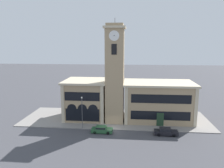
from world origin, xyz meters
TOP-DOWN VIEW (x-y plane):
  - ground_plane at (0.00, 0.00)m, footprint 300.00×300.00m
  - sidewalk_kerb at (0.00, 7.10)m, footprint 43.46×14.20m
  - clock_tower at (-0.00, 4.95)m, footprint 4.68×4.68m
  - town_hall_left_wing at (-7.04, 7.55)m, footprint 10.21×9.93m
  - town_hall_right_wing at (10.01, 7.56)m, footprint 16.14×9.93m
  - parked_car_near at (-2.09, -1.52)m, footprint 4.32×1.92m
  - parked_car_mid at (10.56, -1.52)m, footprint 4.66×1.93m
  - street_lamp at (-6.49, 0.36)m, footprint 0.36×0.36m

SIDE VIEW (x-z plane):
  - ground_plane at x=0.00m, z-range 0.00..0.00m
  - sidewalk_kerb at x=0.00m, z-range 0.00..0.15m
  - parked_car_near at x=-2.09m, z-range 0.03..1.39m
  - parked_car_mid at x=10.56m, z-range 0.03..1.47m
  - street_lamp at x=-6.49m, z-range 1.11..7.86m
  - town_hall_right_wing at x=10.01m, z-range 0.02..9.03m
  - town_hall_left_wing at x=-7.04m, z-range 0.03..9.26m
  - clock_tower at x=0.00m, z-range -0.54..22.62m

